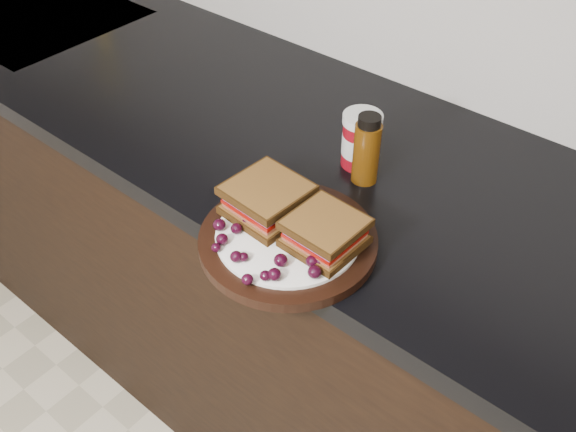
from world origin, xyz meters
name	(u,v)px	position (x,y,z in m)	size (l,w,h in m)	color
base_cabinets	(348,332)	(0.00, 1.70, 0.43)	(3.96, 0.58, 0.86)	black
countertop	(363,176)	(0.00, 1.70, 0.88)	(3.98, 0.60, 0.04)	black
sink	(37,30)	(-1.05, 1.70, 0.85)	(0.50, 0.42, 0.16)	#B2B2B7
plate	(288,241)	(0.02, 1.46, 0.91)	(0.28, 0.28, 0.02)	black
sandwich_left	(267,199)	(-0.03, 1.47, 0.95)	(0.12, 0.12, 0.05)	brown
sandwich_right	(325,233)	(0.08, 1.47, 0.95)	(0.10, 0.10, 0.05)	brown
grape_0	(219,225)	(-0.06, 1.40, 0.93)	(0.02, 0.02, 0.02)	black
grape_1	(236,229)	(-0.04, 1.41, 0.93)	(0.02, 0.02, 0.02)	black
grape_2	(222,239)	(-0.04, 1.38, 0.93)	(0.02, 0.02, 0.02)	black
grape_3	(216,248)	(-0.03, 1.36, 0.93)	(0.02, 0.02, 0.01)	black
grape_4	(236,257)	(0.00, 1.36, 0.93)	(0.02, 0.02, 0.02)	black
grape_5	(243,257)	(0.01, 1.37, 0.93)	(0.02, 0.02, 0.01)	black
grape_6	(247,279)	(0.05, 1.34, 0.93)	(0.02, 0.02, 0.02)	black
grape_7	(265,276)	(0.06, 1.36, 0.93)	(0.02, 0.02, 0.02)	black
grape_8	(274,274)	(0.07, 1.37, 0.93)	(0.02, 0.02, 0.02)	black
grape_9	(281,260)	(0.06, 1.40, 0.93)	(0.02, 0.02, 0.02)	black
grape_10	(315,272)	(0.11, 1.41, 0.93)	(0.02, 0.02, 0.02)	black
grape_11	(312,261)	(0.10, 1.43, 0.93)	(0.02, 0.02, 0.02)	black
grape_12	(321,261)	(0.10, 1.43, 0.93)	(0.02, 0.02, 0.02)	black
grape_13	(339,253)	(0.12, 1.46, 0.93)	(0.02, 0.02, 0.02)	black
grape_14	(337,241)	(0.10, 1.48, 0.93)	(0.02, 0.02, 0.01)	black
grape_15	(323,237)	(0.08, 1.48, 0.93)	(0.02, 0.02, 0.02)	black
grape_16	(293,200)	(-0.02, 1.52, 0.93)	(0.02, 0.02, 0.02)	black
grape_17	(290,202)	(-0.02, 1.51, 0.93)	(0.02, 0.02, 0.02)	black
grape_18	(264,200)	(-0.05, 1.48, 0.93)	(0.02, 0.02, 0.02)	black
grape_19	(266,199)	(-0.05, 1.49, 0.93)	(0.02, 0.02, 0.02)	black
grape_20	(259,215)	(-0.03, 1.45, 0.93)	(0.02, 0.02, 0.02)	black
grape_21	(247,222)	(-0.04, 1.43, 0.93)	(0.02, 0.02, 0.02)	black
grape_22	(280,204)	(-0.02, 1.49, 0.93)	(0.02, 0.02, 0.02)	black
grape_23	(269,196)	(-0.05, 1.50, 0.93)	(0.02, 0.02, 0.02)	black
grape_24	(257,209)	(-0.05, 1.46, 0.93)	(0.02, 0.02, 0.01)	black
condiment_jar	(361,140)	(-0.01, 1.70, 0.95)	(0.07, 0.07, 0.10)	maroon
oil_bottle	(367,149)	(0.02, 1.67, 0.96)	(0.05, 0.05, 0.13)	#512C08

